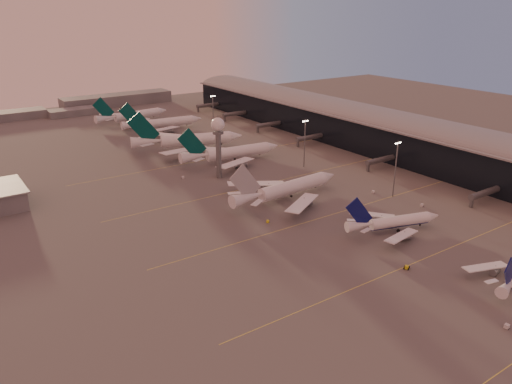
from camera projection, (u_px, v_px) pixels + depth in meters
ground at (411, 289)px, 147.49m from camera, size 700.00×700.00×0.00m
taxiway_markings at (350, 208)px, 206.58m from camera, size 180.00×185.25×0.02m
terminal at (382, 132)px, 285.88m from camera, size 57.00×362.00×23.04m
radar_tower at (218, 136)px, 235.33m from camera, size 6.40×6.40×31.10m
mast_b at (396, 167)px, 214.22m from camera, size 3.60×0.56×25.00m
mast_c at (305, 141)px, 254.00m from camera, size 3.60×0.56×25.00m
mast_d at (213, 112)px, 322.37m from camera, size 3.60×0.56×25.00m
distant_horizon at (86, 105)px, 398.33m from camera, size 165.00×37.50×9.00m
narrowbody_mid at (393, 224)px, 184.13m from camera, size 38.63×30.38×15.50m
widebody_white at (287, 191)px, 214.83m from camera, size 58.86×47.03×20.70m
greentail_a at (232, 155)px, 266.10m from camera, size 58.36×46.92×21.22m
greentail_b at (189, 142)px, 288.35m from camera, size 64.15×51.07×23.95m
greentail_c at (163, 125)px, 334.24m from camera, size 56.16×45.14×20.42m
greentail_d at (133, 117)px, 356.26m from camera, size 56.47×45.36×20.55m
gsv_truck_a at (508, 323)px, 129.53m from camera, size 6.44×2.95×2.51m
gsv_tug_mid at (407, 267)px, 158.60m from camera, size 3.84×4.43×1.09m
gsv_truck_b at (423, 204)px, 207.75m from camera, size 6.25×2.91×2.43m
gsv_truck_c at (268, 220)px, 192.51m from camera, size 5.19×4.76×2.10m
gsv_catering_b at (374, 188)px, 222.25m from camera, size 5.95×4.00×4.48m
gsv_tug_far at (254, 183)px, 234.10m from camera, size 4.15×4.40×1.09m
gsv_truck_d at (183, 176)px, 241.38m from camera, size 3.46×6.29×2.40m
gsv_tug_hangar at (254, 147)px, 293.72m from camera, size 4.40×3.75×1.08m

